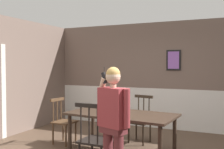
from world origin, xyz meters
TOP-DOWN VIEW (x-y plane):
  - room_back_partition at (0.00, 2.87)m, footprint 6.27×0.17m
  - dining_table at (-0.27, 0.53)m, footprint 2.03×1.14m
  - chair_near_window at (-0.34, -0.35)m, footprint 0.49×0.49m
  - chair_by_doorway at (-1.63, 0.64)m, footprint 0.44×0.44m
  - chair_at_table_head at (-0.20, 1.40)m, footprint 0.48×0.48m
  - person_figure at (0.08, -0.58)m, footprint 0.55×0.34m

SIDE VIEW (x-z plane):
  - chair_by_doorway at x=-1.63m, z-range 0.00..0.94m
  - chair_at_table_head at x=-0.20m, z-range -0.03..0.96m
  - chair_near_window at x=-0.34m, z-range -0.04..1.03m
  - dining_table at x=-0.27m, z-range 0.30..1.06m
  - person_figure at x=0.08m, z-range 0.11..1.73m
  - room_back_partition at x=0.00m, z-range -0.05..2.69m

